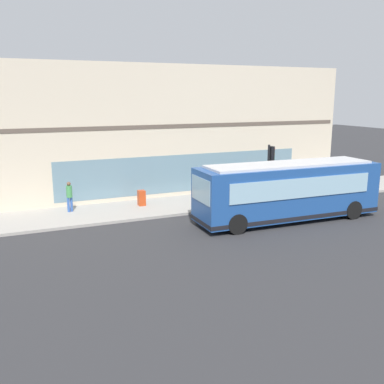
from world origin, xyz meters
name	(u,v)px	position (x,y,z in m)	size (l,w,h in m)	color
ground	(236,224)	(0.00, 0.00, 0.00)	(120.00, 120.00, 0.00)	#2D2D30
sidewalk_curb	(199,203)	(4.66, 0.00, 0.07)	(4.12, 40.00, 0.15)	#9E9991
building_corner	(166,129)	(10.34, 0.00, 4.19)	(7.30, 23.61, 8.40)	beige
city_bus_nearside	(288,192)	(-0.39, -2.84, 1.55)	(2.84, 10.11, 3.07)	#1E478C
traffic_light_near_corner	(270,162)	(2.97, -3.94, 2.58)	(0.32, 0.49, 3.49)	black
fire_hydrant	(250,196)	(3.31, -2.79, 0.51)	(0.35, 0.35, 0.74)	yellow
pedestrian_walking_along_curb	(282,176)	(5.33, -6.54, 1.18)	(0.32, 0.32, 1.78)	silver
pedestrian_by_light_pole	(304,181)	(3.21, -6.69, 1.20)	(0.32, 0.32, 1.81)	#3F8C4C
pedestrian_near_hydrant	(201,191)	(3.16, 0.53, 1.19)	(0.32, 0.32, 1.80)	black
pedestrian_near_building_entrance	(69,195)	(5.42, 7.55, 1.13)	(0.32, 0.32, 1.70)	#3359A5
newspaper_vending_box	(142,198)	(5.19, 3.46, 0.60)	(0.44, 0.43, 0.90)	#BF3F19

